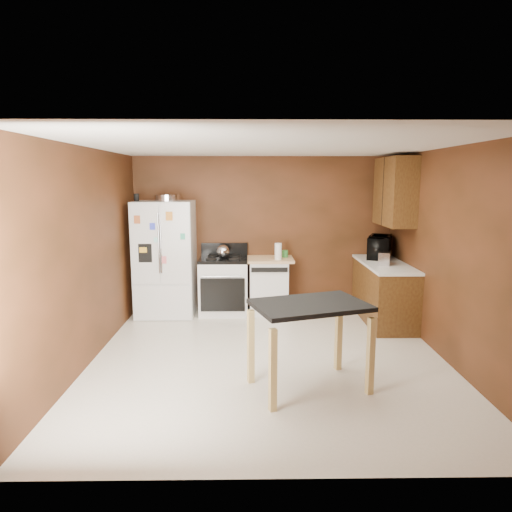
{
  "coord_description": "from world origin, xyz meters",
  "views": [
    {
      "loc": [
        -0.23,
        -5.21,
        2.13
      ],
      "look_at": [
        -0.14,
        0.85,
        1.11
      ],
      "focal_mm": 32.0,
      "sensor_mm": 36.0,
      "label": 1
    }
  ],
  "objects_px": {
    "gas_range": "(224,285)",
    "island": "(310,317)",
    "green_canister": "(285,254)",
    "paper_towel": "(278,251)",
    "pen_cup": "(136,198)",
    "roasting_pan": "(167,198)",
    "microwave": "(379,248)",
    "refrigerator": "(165,259)",
    "toaster": "(384,258)",
    "dishwasher": "(269,285)",
    "kettle": "(223,252)"
  },
  "relations": [
    {
      "from": "kettle",
      "to": "microwave",
      "type": "height_order",
      "value": "microwave"
    },
    {
      "from": "microwave",
      "to": "island",
      "type": "xyz_separation_m",
      "value": [
        -1.45,
        -2.67,
        -0.31
      ]
    },
    {
      "from": "pen_cup",
      "to": "gas_range",
      "type": "distance_m",
      "value": 1.91
    },
    {
      "from": "microwave",
      "to": "paper_towel",
      "type": "bearing_deg",
      "value": 114.16
    },
    {
      "from": "roasting_pan",
      "to": "island",
      "type": "bearing_deg",
      "value": -55.09
    },
    {
      "from": "roasting_pan",
      "to": "refrigerator",
      "type": "bearing_deg",
      "value": -151.99
    },
    {
      "from": "roasting_pan",
      "to": "kettle",
      "type": "relative_size",
      "value": 1.89
    },
    {
      "from": "roasting_pan",
      "to": "gas_range",
      "type": "distance_m",
      "value": 1.63
    },
    {
      "from": "island",
      "to": "dishwasher",
      "type": "bearing_deg",
      "value": 96.24
    },
    {
      "from": "toaster",
      "to": "island",
      "type": "bearing_deg",
      "value": -102.48
    },
    {
      "from": "gas_range",
      "to": "paper_towel",
      "type": "bearing_deg",
      "value": -6.76
    },
    {
      "from": "green_canister",
      "to": "refrigerator",
      "type": "relative_size",
      "value": 0.06
    },
    {
      "from": "green_canister",
      "to": "gas_range",
      "type": "xyz_separation_m",
      "value": [
        -0.99,
        -0.11,
        -0.48
      ]
    },
    {
      "from": "green_canister",
      "to": "dishwasher",
      "type": "xyz_separation_m",
      "value": [
        -0.27,
        -0.08,
        -0.49
      ]
    },
    {
      "from": "roasting_pan",
      "to": "microwave",
      "type": "height_order",
      "value": "roasting_pan"
    },
    {
      "from": "refrigerator",
      "to": "gas_range",
      "type": "bearing_deg",
      "value": 3.81
    },
    {
      "from": "green_canister",
      "to": "dishwasher",
      "type": "distance_m",
      "value": 0.57
    },
    {
      "from": "gas_range",
      "to": "island",
      "type": "xyz_separation_m",
      "value": [
        1.02,
        -2.72,
        0.29
      ]
    },
    {
      "from": "gas_range",
      "to": "island",
      "type": "bearing_deg",
      "value": -69.45
    },
    {
      "from": "paper_towel",
      "to": "dishwasher",
      "type": "xyz_separation_m",
      "value": [
        -0.14,
        0.13,
        -0.57
      ]
    },
    {
      "from": "green_canister",
      "to": "refrigerator",
      "type": "xyz_separation_m",
      "value": [
        -1.9,
        -0.17,
        -0.05
      ]
    },
    {
      "from": "dishwasher",
      "to": "refrigerator",
      "type": "bearing_deg",
      "value": -177.01
    },
    {
      "from": "roasting_pan",
      "to": "green_canister",
      "type": "relative_size",
      "value": 3.59
    },
    {
      "from": "paper_towel",
      "to": "refrigerator",
      "type": "bearing_deg",
      "value": 178.65
    },
    {
      "from": "refrigerator",
      "to": "dishwasher",
      "type": "bearing_deg",
      "value": 2.99
    },
    {
      "from": "pen_cup",
      "to": "gas_range",
      "type": "xyz_separation_m",
      "value": [
        1.3,
        0.16,
        -1.4
      ]
    },
    {
      "from": "pen_cup",
      "to": "green_canister",
      "type": "distance_m",
      "value": 2.48
    },
    {
      "from": "paper_towel",
      "to": "dishwasher",
      "type": "height_order",
      "value": "paper_towel"
    },
    {
      "from": "kettle",
      "to": "island",
      "type": "bearing_deg",
      "value": -69.1
    },
    {
      "from": "green_canister",
      "to": "microwave",
      "type": "height_order",
      "value": "microwave"
    },
    {
      "from": "pen_cup",
      "to": "microwave",
      "type": "distance_m",
      "value": 3.85
    },
    {
      "from": "roasting_pan",
      "to": "island",
      "type": "distance_m",
      "value": 3.46
    },
    {
      "from": "pen_cup",
      "to": "refrigerator",
      "type": "relative_size",
      "value": 0.06
    },
    {
      "from": "paper_towel",
      "to": "toaster",
      "type": "relative_size",
      "value": 1.0
    },
    {
      "from": "toaster",
      "to": "island",
      "type": "xyz_separation_m",
      "value": [
        -1.37,
        -2.11,
        -0.24
      ]
    },
    {
      "from": "pen_cup",
      "to": "kettle",
      "type": "relative_size",
      "value": 0.55
    },
    {
      "from": "roasting_pan",
      "to": "gas_range",
      "type": "relative_size",
      "value": 0.36
    },
    {
      "from": "gas_range",
      "to": "dishwasher",
      "type": "relative_size",
      "value": 1.24
    },
    {
      "from": "pen_cup",
      "to": "green_canister",
      "type": "relative_size",
      "value": 1.05
    },
    {
      "from": "island",
      "to": "gas_range",
      "type": "bearing_deg",
      "value": 110.55
    },
    {
      "from": "microwave",
      "to": "kettle",
      "type": "bearing_deg",
      "value": 111.99
    },
    {
      "from": "refrigerator",
      "to": "toaster",
      "type": "bearing_deg",
      "value": -9.52
    },
    {
      "from": "kettle",
      "to": "paper_towel",
      "type": "height_order",
      "value": "paper_towel"
    },
    {
      "from": "kettle",
      "to": "island",
      "type": "distance_m",
      "value": 2.88
    },
    {
      "from": "toaster",
      "to": "refrigerator",
      "type": "distance_m",
      "value": 3.34
    },
    {
      "from": "toaster",
      "to": "gas_range",
      "type": "bearing_deg",
      "value": -173.95
    },
    {
      "from": "paper_towel",
      "to": "toaster",
      "type": "xyz_separation_m",
      "value": [
        1.52,
        -0.51,
        -0.02
      ]
    },
    {
      "from": "paper_towel",
      "to": "island",
      "type": "bearing_deg",
      "value": -86.57
    },
    {
      "from": "green_canister",
      "to": "paper_towel",
      "type": "bearing_deg",
      "value": -120.26
    },
    {
      "from": "refrigerator",
      "to": "gas_range",
      "type": "height_order",
      "value": "refrigerator"
    }
  ]
}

